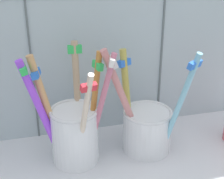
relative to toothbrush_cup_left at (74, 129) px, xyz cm
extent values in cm
cube|color=silver|center=(5.70, -2.96, -6.30)|extent=(64.00, 22.00, 2.00)
cube|color=#B2C1CC|center=(5.70, 9.04, 15.20)|extent=(64.00, 2.00, 45.00)
cube|color=slate|center=(-4.97, 7.94, 15.20)|extent=(0.30, 0.20, 45.00)
cube|color=slate|center=(16.37, 7.94, 15.20)|extent=(0.30, 0.20, 45.00)
cylinder|color=white|center=(0.08, -0.01, -1.13)|extent=(6.90, 6.90, 8.35)
torus|color=silver|center=(0.08, -0.01, 3.05)|extent=(7.06, 7.06, 0.50)
cylinder|color=#A046F9|center=(-4.27, -0.12, 3.20)|extent=(5.63, 1.28, 16.48)
cube|color=green|center=(-6.12, -0.21, 9.99)|extent=(1.19, 2.10, 1.15)
cylinder|color=beige|center=(0.84, -3.71, 3.13)|extent=(2.08, 7.06, 16.34)
cube|color=#E5333F|center=(1.27, -5.96, 9.21)|extent=(2.12, 1.33, 1.14)
cylinder|color=tan|center=(1.18, 3.31, 3.50)|extent=(1.22, 3.15, 16.94)
cube|color=green|center=(1.25, 4.16, 10.74)|extent=(2.09, 1.14, 1.27)
cylinder|color=#BF7735|center=(2.86, -0.36, 3.33)|extent=(3.22, 1.53, 16.58)
cube|color=green|center=(3.66, -0.17, 9.60)|extent=(1.30, 2.31, 1.07)
cylinder|color=#C66B87|center=(3.49, -1.64, 3.48)|extent=(4.91, 1.93, 16.95)
cube|color=white|center=(5.14, -2.06, 10.77)|extent=(1.38, 2.42, 1.15)
cylinder|color=tan|center=(-3.43, 0.50, 3.28)|extent=(4.71, 1.99, 16.59)
cube|color=blue|center=(-4.58, 0.76, 8.91)|extent=(1.53, 2.56, 1.05)
cylinder|color=white|center=(11.32, -0.01, -2.03)|extent=(7.46, 7.46, 6.54)
torus|color=silver|center=(11.32, -0.01, 1.24)|extent=(7.59, 7.59, 0.50)
cylinder|color=#D68686|center=(7.56, -0.36, 3.49)|extent=(7.38, 1.40, 17.15)
cube|color=white|center=(5.24, -0.49, 9.84)|extent=(1.12, 2.24, 1.04)
cylinder|color=#81C3DF|center=(14.29, -3.94, 3.68)|extent=(3.41, 5.18, 17.37)
cube|color=blue|center=(15.21, -5.55, 10.62)|extent=(2.51, 1.94, 1.08)
cylinder|color=gold|center=(8.73, 2.48, 2.76)|extent=(2.46, 3.16, 15.47)
cube|color=blue|center=(8.37, 3.08, 8.37)|extent=(2.39, 1.96, 1.11)
camera|label=1|loc=(-5.21, -41.71, 25.78)|focal=53.74mm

